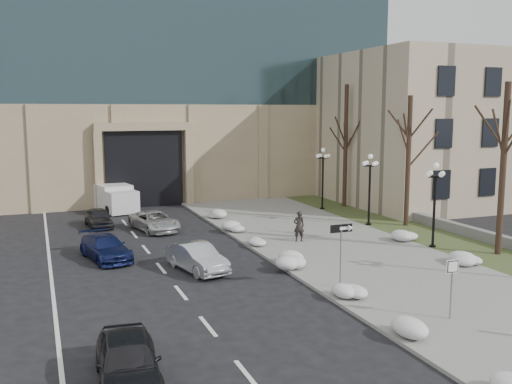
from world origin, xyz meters
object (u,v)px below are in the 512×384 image
car_a (128,361)px  car_d (154,221)px  car_b (197,258)px  pedestrian (299,226)px  lamppost_d (323,170)px  car_c (106,248)px  lamppost_b (435,194)px  lamppost_c (370,180)px  keep_sign (452,276)px  one_way_sign (345,236)px  box_truck (111,197)px  car_e (99,218)px

car_a → car_d: (4.70, 20.16, -0.12)m
car_b → pedestrian: size_ratio=2.30×
lamppost_d → car_c: bearing=-152.6°
lamppost_b → lamppost_c: (0.00, 6.50, 0.00)m
car_b → lamppost_c: (13.30, 6.13, 2.41)m
keep_sign → car_d: bearing=116.0°
lamppost_d → car_a: bearing=-128.3°
one_way_sign → box_truck: bearing=106.1°
car_a → one_way_sign: 11.35m
pedestrian → lamppost_c: bearing=-146.8°
car_d → lamppost_d: size_ratio=0.93×
car_b → keep_sign: bearing=-68.2°
car_b → car_d: (-0.09, 9.85, -0.05)m
car_c → car_d: size_ratio=0.97×
pedestrian → keep_sign: bearing=99.4°
pedestrian → one_way_sign: size_ratio=0.62×
car_a → lamppost_b: size_ratio=0.90×
car_a → box_truck: 29.20m
car_d → keep_sign: keep_sign is taller
car_c → pedestrian: (10.74, -0.35, 0.37)m
car_c → car_e: size_ratio=1.19×
car_c → lamppost_c: bearing=-4.6°
car_a → keep_sign: keep_sign is taller
car_b → box_truck: bearing=81.6°
car_d → box_truck: 9.01m
car_a → pedestrian: pedestrian is taller
car_c → lamppost_d: (17.09, 8.85, 2.45)m
lamppost_c → keep_sign: bearing=-112.5°
lamppost_c → lamppost_d: bearing=90.0°
lamppost_b → box_truck: bearing=128.1°
one_way_sign → lamppost_b: lamppost_b is taller
pedestrian → lamppost_d: size_ratio=0.37×
car_c → car_a: bearing=-106.5°
car_c → lamppost_b: size_ratio=0.90×
car_c → lamppost_b: 17.75m
one_way_sign → lamppost_d: bearing=65.2°
car_a → keep_sign: (11.58, 0.71, 0.97)m
car_b → one_way_sign: 7.29m
car_b → lamppost_c: bearing=11.3°
pedestrian → lamppost_b: (6.35, -3.80, 2.08)m
car_e → lamppost_c: (16.56, -6.19, 2.46)m
box_truck → car_e: bearing=-115.9°
lamppost_b → lamppost_c: 6.50m
car_d → car_e: size_ratio=1.22×
car_b → lamppost_b: size_ratio=0.85×
car_e → keep_sign: (10.05, -21.92, 1.08)m
box_truck → keep_sign: 29.56m
lamppost_b → lamppost_c: bearing=90.0°
car_b → lamppost_c: size_ratio=0.85×
car_a → box_truck: bearing=88.3°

